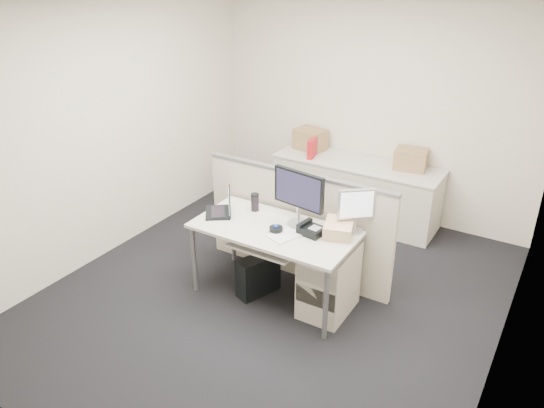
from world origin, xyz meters
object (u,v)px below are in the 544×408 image
Objects in this scene: desk at (274,234)px; laptop at (218,202)px; desk_phone at (311,230)px; monitor_main at (299,198)px.

laptop is at bearing -178.15° from desk.
laptop is 1.44× the size of desk_phone.
laptop reaches higher than desk_phone.
desk_phone is (0.34, 0.08, 0.10)m from desk.
laptop is (-0.62, -0.02, 0.18)m from desk.
desk is at bearing -121.31° from monitor_main.
monitor_main reaches higher than desk_phone.
monitor_main is 0.81m from laptop.
laptop is (-0.77, -0.20, -0.15)m from monitor_main.
monitor_main is at bearing 68.38° from laptop.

